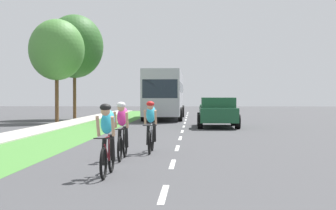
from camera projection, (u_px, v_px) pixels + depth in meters
The scene contains 11 objects.
ground_plane at pixel (181, 135), 23.14m from camera, with size 120.00×120.00×0.00m, color #424244.
grass_verge at pixel (73, 134), 23.38m from camera, with size 2.82×70.00×0.01m, color #478438.
sidewalk_concrete at pixel (22, 134), 23.49m from camera, with size 1.83×70.00×0.10m, color #B2ADA3.
lane_markings_center at pixel (183, 129), 27.14m from camera, with size 0.12×53.80×0.01m.
cyclist_lead at pixel (107, 139), 11.16m from camera, with size 0.42×1.72×1.58m.
cyclist_trailing at pixel (122, 130), 14.05m from camera, with size 0.42×1.72×1.58m.
cyclist_distant at pixel (151, 126), 15.78m from camera, with size 0.42×1.72×1.58m.
pickup_dark_green at pixel (218, 112), 28.47m from camera, with size 2.22×5.10×1.64m.
bus_silver at pixel (165, 92), 38.52m from camera, with size 2.78×11.60×3.48m.
street_tree_near at pixel (57, 50), 33.12m from camera, with size 3.57×3.57×6.65m.
street_tree_far at pixel (74, 46), 38.07m from camera, with size 4.25×4.25×7.71m.
Camera 1 is at (0.52, -3.12, 1.75)m, focal length 55.28 mm.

